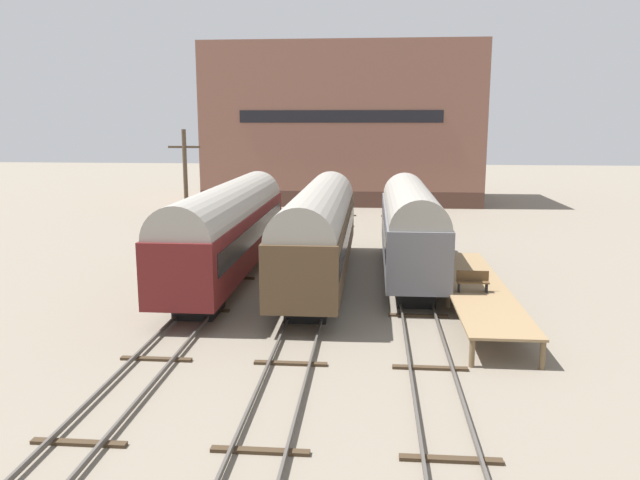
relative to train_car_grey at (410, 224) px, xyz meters
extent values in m
plane|color=slate|center=(-4.88, -4.28, -2.96)|extent=(200.00, 200.00, 0.00)
cube|color=#4C4742|center=(-10.47, -4.28, -2.78)|extent=(0.08, 60.00, 0.16)
cube|color=#4C4742|center=(-9.04, -4.28, -2.78)|extent=(0.08, 60.00, 0.16)
cube|color=#3D2D1E|center=(-9.76, -19.28, -2.91)|extent=(2.60, 0.24, 0.10)
cube|color=#3D2D1E|center=(-9.76, -13.28, -2.91)|extent=(2.60, 0.24, 0.10)
cube|color=#3D2D1E|center=(-9.76, -7.28, -2.91)|extent=(2.60, 0.24, 0.10)
cube|color=#3D2D1E|center=(-9.76, -1.28, -2.91)|extent=(2.60, 0.24, 0.10)
cube|color=#3D2D1E|center=(-9.76, 4.72, -2.91)|extent=(2.60, 0.24, 0.10)
cube|color=#3D2D1E|center=(-9.76, 10.72, -2.91)|extent=(2.60, 0.24, 0.10)
cube|color=#3D2D1E|center=(-9.76, 16.72, -2.91)|extent=(2.60, 0.24, 0.10)
cube|color=#3D2D1E|center=(-9.76, 22.72, -2.91)|extent=(2.60, 0.24, 0.10)
cube|color=#4C4742|center=(-5.60, -4.28, -2.78)|extent=(0.08, 60.00, 0.16)
cube|color=#4C4742|center=(-4.16, -4.28, -2.78)|extent=(0.08, 60.00, 0.16)
cube|color=#3D2D1E|center=(-4.88, -19.28, -2.91)|extent=(2.60, 0.24, 0.10)
cube|color=#3D2D1E|center=(-4.88, -13.28, -2.91)|extent=(2.60, 0.24, 0.10)
cube|color=#3D2D1E|center=(-4.88, -7.28, -2.91)|extent=(2.60, 0.24, 0.10)
cube|color=#3D2D1E|center=(-4.88, -1.28, -2.91)|extent=(2.60, 0.24, 0.10)
cube|color=#3D2D1E|center=(-4.88, 4.72, -2.91)|extent=(2.60, 0.24, 0.10)
cube|color=#3D2D1E|center=(-4.88, 10.72, -2.91)|extent=(2.60, 0.24, 0.10)
cube|color=#3D2D1E|center=(-4.88, 16.72, -2.91)|extent=(2.60, 0.24, 0.10)
cube|color=#3D2D1E|center=(-4.88, 22.72, -2.91)|extent=(2.60, 0.24, 0.10)
cube|color=#4C4742|center=(-0.72, -4.28, -2.78)|extent=(0.08, 60.00, 0.16)
cube|color=#4C4742|center=(0.72, -4.28, -2.78)|extent=(0.08, 60.00, 0.16)
cube|color=#3D2D1E|center=(0.00, -19.28, -2.91)|extent=(2.60, 0.24, 0.10)
cube|color=#3D2D1E|center=(0.00, -13.28, -2.91)|extent=(2.60, 0.24, 0.10)
cube|color=#3D2D1E|center=(0.00, -7.28, -2.91)|extent=(2.60, 0.24, 0.10)
cube|color=#3D2D1E|center=(0.00, -1.28, -2.91)|extent=(2.60, 0.24, 0.10)
cube|color=#3D2D1E|center=(0.00, 4.72, -2.91)|extent=(2.60, 0.24, 0.10)
cube|color=#3D2D1E|center=(0.00, 10.72, -2.91)|extent=(2.60, 0.24, 0.10)
cube|color=#3D2D1E|center=(0.00, 16.72, -2.91)|extent=(2.60, 0.24, 0.10)
cube|color=#3D2D1E|center=(0.00, 22.72, -2.91)|extent=(2.60, 0.24, 0.10)
cube|color=black|center=(0.00, 4.94, -2.46)|extent=(1.80, 2.40, 1.00)
cube|color=black|center=(0.00, -4.94, -2.46)|extent=(1.80, 2.40, 1.00)
cube|color=slate|center=(0.00, 0.00, -0.54)|extent=(2.89, 15.20, 2.83)
cube|color=black|center=(0.00, 0.00, -0.21)|extent=(2.93, 13.98, 1.02)
cylinder|color=gray|center=(0.00, 0.00, 0.87)|extent=(2.74, 14.89, 2.74)
cube|color=black|center=(-9.76, 4.29, -2.46)|extent=(1.80, 2.40, 1.00)
cube|color=black|center=(-9.76, -7.61, -2.46)|extent=(1.80, 2.40, 1.00)
cube|color=#5B1919|center=(-9.76, -1.66, -0.56)|extent=(3.05, 18.31, 2.80)
cube|color=black|center=(-9.76, -1.66, -0.22)|extent=(3.09, 16.84, 1.01)
cylinder|color=gray|center=(-9.76, -1.66, 0.84)|extent=(2.90, 17.94, 2.90)
cube|color=black|center=(-4.88, 4.52, -2.46)|extent=(1.80, 2.40, 1.00)
cube|color=black|center=(-4.88, -7.56, -2.46)|extent=(1.80, 2.40, 1.00)
cube|color=#4C3823|center=(-4.88, -1.52, -0.56)|extent=(3.07, 18.58, 2.79)
cube|color=black|center=(-4.88, -1.52, -0.23)|extent=(3.11, 17.10, 1.00)
cylinder|color=gray|center=(-4.88, -1.52, 0.83)|extent=(2.92, 18.21, 2.92)
cube|color=#8C704C|center=(2.67, -5.81, -1.89)|extent=(2.71, 14.54, 0.10)
cylinder|color=brown|center=(1.47, -12.93, -2.45)|extent=(0.20, 0.20, 1.02)
cylinder|color=brown|center=(3.87, -12.93, -2.45)|extent=(0.20, 0.20, 1.02)
cylinder|color=brown|center=(1.47, 1.31, -2.45)|extent=(0.20, 0.20, 1.02)
cylinder|color=brown|center=(3.87, 1.31, -2.45)|extent=(0.20, 0.20, 1.02)
cylinder|color=brown|center=(1.47, -5.81, -2.45)|extent=(0.20, 0.20, 1.02)
cylinder|color=brown|center=(3.87, -5.81, -2.45)|extent=(0.20, 0.20, 1.02)
cube|color=brown|center=(2.36, -7.00, -1.41)|extent=(1.40, 0.40, 0.06)
cube|color=brown|center=(2.36, -6.83, -1.16)|extent=(1.40, 0.06, 0.45)
cube|color=black|center=(1.76, -7.00, -1.64)|extent=(0.06, 0.40, 0.40)
cube|color=black|center=(2.95, -7.00, -1.64)|extent=(0.06, 0.40, 0.40)
cylinder|color=#282833|center=(-7.00, -6.52, -2.57)|extent=(0.12, 0.12, 0.77)
cylinder|color=#282833|center=(-6.80, -6.52, -2.57)|extent=(0.12, 0.12, 0.77)
cylinder|color=gray|center=(-6.90, -6.52, -1.86)|extent=(0.32, 0.32, 0.64)
sphere|color=tan|center=(-6.90, -6.52, -1.44)|extent=(0.21, 0.21, 0.21)
cylinder|color=#473828|center=(-12.52, 0.08, 1.08)|extent=(0.24, 0.24, 8.07)
cube|color=#473828|center=(-12.52, 0.08, 4.15)|extent=(1.80, 0.12, 0.12)
cube|color=#4F342A|center=(-5.40, 35.15, -2.14)|extent=(28.64, 13.45, 1.64)
cube|color=brown|center=(-5.40, 35.15, 6.07)|extent=(28.64, 13.45, 14.78)
cube|color=black|center=(-5.40, 28.37, 6.07)|extent=(20.05, 0.10, 1.20)
camera|label=1|loc=(-2.06, -33.95, 5.46)|focal=35.00mm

